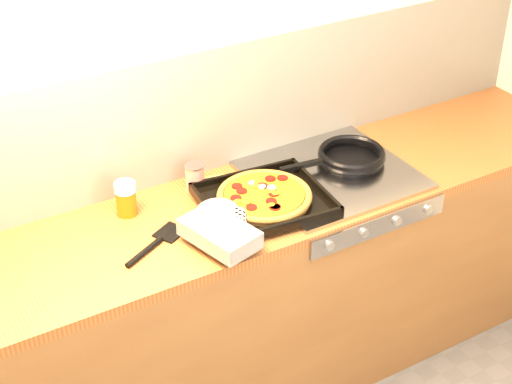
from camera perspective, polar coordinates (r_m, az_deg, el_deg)
room_shell at (r=2.94m, az=-4.74°, el=5.54°), size 3.20×3.20×3.20m
counter_run at (r=3.12m, az=-1.78°, el=-8.09°), size 3.20×0.62×0.90m
stovetop at (r=3.05m, az=5.49°, el=1.25°), size 0.60×0.56×0.02m
pizza_on_tray at (r=2.78m, az=-0.35°, el=-1.01°), size 0.60×0.50×0.08m
frying_pan at (r=3.11m, az=6.86°, el=2.58°), size 0.46×0.30×0.04m
tomato_can at (r=2.94m, az=-4.46°, el=1.09°), size 0.08×0.08×0.10m
juice_glass at (r=2.82m, az=-9.44°, el=-0.46°), size 0.08×0.08×0.13m
wooden_spoon at (r=3.03m, az=-1.20°, el=1.29°), size 0.29×0.12×0.02m
black_spatula at (r=2.68m, az=-7.32°, el=-3.75°), size 0.27×0.18×0.02m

